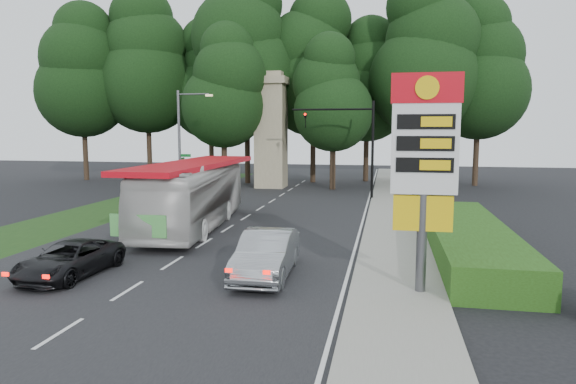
% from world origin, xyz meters
% --- Properties ---
extents(ground, '(120.00, 120.00, 0.00)m').
position_xyz_m(ground, '(0.00, 0.00, 0.00)').
color(ground, black).
rests_on(ground, ground).
extents(road_surface, '(14.00, 80.00, 0.02)m').
position_xyz_m(road_surface, '(0.00, 12.00, 0.01)').
color(road_surface, black).
rests_on(road_surface, ground).
extents(sidewalk_right, '(3.00, 80.00, 0.12)m').
position_xyz_m(sidewalk_right, '(8.50, 12.00, 0.06)').
color(sidewalk_right, gray).
rests_on(sidewalk_right, ground).
extents(grass_verge_left, '(5.00, 50.00, 0.02)m').
position_xyz_m(grass_verge_left, '(-9.50, 18.00, 0.01)').
color(grass_verge_left, '#193814').
rests_on(grass_verge_left, ground).
extents(hedge, '(3.00, 14.00, 1.20)m').
position_xyz_m(hedge, '(11.50, 8.00, 0.60)').
color(hedge, '#234412').
rests_on(hedge, ground).
extents(gas_station_pylon, '(2.10, 0.45, 6.85)m').
position_xyz_m(gas_station_pylon, '(9.20, 1.99, 4.45)').
color(gas_station_pylon, '#59595E').
rests_on(gas_station_pylon, ground).
extents(traffic_signal_mast, '(6.10, 0.35, 7.20)m').
position_xyz_m(traffic_signal_mast, '(5.68, 24.00, 4.67)').
color(traffic_signal_mast, black).
rests_on(traffic_signal_mast, ground).
extents(streetlight_signs, '(2.75, 0.98, 8.00)m').
position_xyz_m(streetlight_signs, '(-6.99, 22.01, 4.44)').
color(streetlight_signs, '#59595E').
rests_on(streetlight_signs, ground).
extents(monument, '(3.00, 3.00, 10.05)m').
position_xyz_m(monument, '(-2.00, 30.00, 5.10)').
color(monument, gray).
rests_on(monument, ground).
extents(tree_far_west, '(8.96, 8.96, 17.60)m').
position_xyz_m(tree_far_west, '(-22.00, 33.00, 10.68)').
color(tree_far_west, '#2D2116').
rests_on(tree_far_west, ground).
extents(tree_west_mid, '(9.80, 9.80, 19.25)m').
position_xyz_m(tree_west_mid, '(-16.00, 35.00, 11.69)').
color(tree_west_mid, '#2D2116').
rests_on(tree_west_mid, ground).
extents(tree_west_near, '(8.40, 8.40, 16.50)m').
position_xyz_m(tree_west_near, '(-10.00, 37.00, 10.02)').
color(tree_west_near, '#2D2116').
rests_on(tree_west_near, ground).
extents(tree_center_left, '(10.08, 10.08, 19.80)m').
position_xyz_m(tree_center_left, '(-5.00, 33.00, 12.02)').
color(tree_center_left, '#2D2116').
rests_on(tree_center_left, ground).
extents(tree_center_right, '(9.24, 9.24, 18.15)m').
position_xyz_m(tree_center_right, '(1.00, 35.00, 11.02)').
color(tree_center_right, '#2D2116').
rests_on(tree_center_right, ground).
extents(tree_east_near, '(8.12, 8.12, 15.95)m').
position_xyz_m(tree_east_near, '(6.00, 37.00, 9.68)').
color(tree_east_near, '#2D2116').
rests_on(tree_east_near, ground).
extents(tree_east_mid, '(9.52, 9.52, 18.70)m').
position_xyz_m(tree_east_mid, '(11.00, 33.00, 11.35)').
color(tree_east_mid, '#2D2116').
rests_on(tree_east_mid, ground).
extents(tree_far_east, '(8.68, 8.68, 17.05)m').
position_xyz_m(tree_far_east, '(16.00, 35.00, 10.35)').
color(tree_far_east, '#2D2116').
rests_on(tree_far_east, ground).
extents(tree_monument_left, '(7.28, 7.28, 14.30)m').
position_xyz_m(tree_monument_left, '(-6.00, 29.00, 8.68)').
color(tree_monument_left, '#2D2116').
rests_on(tree_monument_left, ground).
extents(tree_monument_right, '(6.72, 6.72, 13.20)m').
position_xyz_m(tree_monument_right, '(3.50, 29.50, 8.01)').
color(tree_monument_right, '#2D2116').
rests_on(tree_monument_right, ground).
extents(transit_bus, '(4.26, 12.66, 3.46)m').
position_xyz_m(transit_bus, '(-1.86, 10.99, 1.73)').
color(transit_bus, silver).
rests_on(transit_bus, ground).
extents(sedan_silver, '(1.89, 4.95, 1.61)m').
position_xyz_m(sedan_silver, '(4.00, 2.97, 0.81)').
color(sedan_silver, '#9EA1A6').
rests_on(sedan_silver, ground).
extents(suv_charcoal, '(2.27, 4.52, 1.23)m').
position_xyz_m(suv_charcoal, '(-2.84, 1.69, 0.61)').
color(suv_charcoal, black).
rests_on(suv_charcoal, ground).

